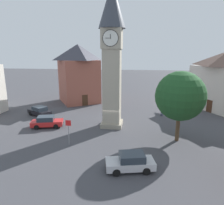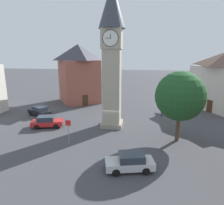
{
  "view_description": "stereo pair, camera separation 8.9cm",
  "coord_description": "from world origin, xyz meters",
  "px_view_note": "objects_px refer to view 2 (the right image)",
  "views": [
    {
      "loc": [
        -3.9,
        25.95,
        9.66
      ],
      "look_at": [
        0.0,
        0.0,
        3.31
      ],
      "focal_mm": 32.32,
      "sensor_mm": 36.0,
      "label": 1
    },
    {
      "loc": [
        -3.98,
        25.93,
        9.66
      ],
      "look_at": [
        0.0,
        0.0,
        3.31
      ],
      "focal_mm": 32.32,
      "sensor_mm": 36.0,
      "label": 2
    }
  ],
  "objects_px": {
    "building_corner_back": "(79,73)",
    "road_sign": "(68,128)",
    "car_blue_kerb": "(47,122)",
    "car_silver_kerb": "(130,162)",
    "tree": "(180,96)",
    "clock_tower": "(112,46)",
    "pedestrian": "(162,110)",
    "car_red_corner": "(40,111)"
  },
  "relations": [
    {
      "from": "car_blue_kerb",
      "to": "car_silver_kerb",
      "type": "relative_size",
      "value": 1.01
    },
    {
      "from": "clock_tower",
      "to": "pedestrian",
      "type": "bearing_deg",
      "value": -142.14
    },
    {
      "from": "car_red_corner",
      "to": "car_blue_kerb",
      "type": "bearing_deg",
      "value": 127.22
    },
    {
      "from": "car_blue_kerb",
      "to": "pedestrian",
      "type": "xyz_separation_m",
      "value": [
        -15.76,
        -7.34,
        0.25
      ]
    },
    {
      "from": "car_blue_kerb",
      "to": "tree",
      "type": "xyz_separation_m",
      "value": [
        -16.67,
        1.86,
        4.42
      ]
    },
    {
      "from": "tree",
      "to": "building_corner_back",
      "type": "distance_m",
      "value": 24.04
    },
    {
      "from": "building_corner_back",
      "to": "road_sign",
      "type": "xyz_separation_m",
      "value": [
        -5.12,
        20.01,
        -3.96
      ]
    },
    {
      "from": "clock_tower",
      "to": "car_silver_kerb",
      "type": "distance_m",
      "value": 14.76
    },
    {
      "from": "car_silver_kerb",
      "to": "tree",
      "type": "bearing_deg",
      "value": -125.46
    },
    {
      "from": "car_silver_kerb",
      "to": "road_sign",
      "type": "relative_size",
      "value": 1.57
    },
    {
      "from": "pedestrian",
      "to": "road_sign",
      "type": "height_order",
      "value": "road_sign"
    },
    {
      "from": "car_red_corner",
      "to": "clock_tower",
      "type": "bearing_deg",
      "value": 166.63
    },
    {
      "from": "building_corner_back",
      "to": "road_sign",
      "type": "distance_m",
      "value": 21.03
    },
    {
      "from": "clock_tower",
      "to": "car_blue_kerb",
      "type": "bearing_deg",
      "value": 11.71
    },
    {
      "from": "pedestrian",
      "to": "road_sign",
      "type": "xyz_separation_m",
      "value": [
        10.88,
        12.13,
        0.89
      ]
    },
    {
      "from": "clock_tower",
      "to": "car_red_corner",
      "type": "bearing_deg",
      "value": -13.37
    },
    {
      "from": "pedestrian",
      "to": "tree",
      "type": "bearing_deg",
      "value": 95.6
    },
    {
      "from": "clock_tower",
      "to": "road_sign",
      "type": "distance_m",
      "value": 11.55
    },
    {
      "from": "car_blue_kerb",
      "to": "tree",
      "type": "relative_size",
      "value": 0.56
    },
    {
      "from": "car_silver_kerb",
      "to": "building_corner_back",
      "type": "relative_size",
      "value": 0.38
    },
    {
      "from": "clock_tower",
      "to": "road_sign",
      "type": "xyz_separation_m",
      "value": [
        3.73,
        6.57,
        -8.73
      ]
    },
    {
      "from": "car_silver_kerb",
      "to": "car_red_corner",
      "type": "bearing_deg",
      "value": -41.18
    },
    {
      "from": "car_silver_kerb",
      "to": "pedestrian",
      "type": "relative_size",
      "value": 2.6
    },
    {
      "from": "car_red_corner",
      "to": "pedestrian",
      "type": "distance_m",
      "value": 19.5
    },
    {
      "from": "car_red_corner",
      "to": "building_corner_back",
      "type": "distance_m",
      "value": 12.17
    },
    {
      "from": "car_blue_kerb",
      "to": "clock_tower",
      "type": "bearing_deg",
      "value": -168.29
    },
    {
      "from": "car_red_corner",
      "to": "tree",
      "type": "relative_size",
      "value": 0.56
    },
    {
      "from": "clock_tower",
      "to": "road_sign",
      "type": "bearing_deg",
      "value": 60.39
    },
    {
      "from": "clock_tower",
      "to": "road_sign",
      "type": "height_order",
      "value": "clock_tower"
    },
    {
      "from": "car_blue_kerb",
      "to": "car_red_corner",
      "type": "bearing_deg",
      "value": -52.78
    },
    {
      "from": "pedestrian",
      "to": "car_blue_kerb",
      "type": "bearing_deg",
      "value": 24.98
    },
    {
      "from": "tree",
      "to": "building_corner_back",
      "type": "xyz_separation_m",
      "value": [
        16.9,
        -17.08,
        0.68
      ]
    },
    {
      "from": "car_blue_kerb",
      "to": "building_corner_back",
      "type": "height_order",
      "value": "building_corner_back"
    },
    {
      "from": "car_silver_kerb",
      "to": "building_corner_back",
      "type": "distance_m",
      "value": 27.27
    },
    {
      "from": "car_silver_kerb",
      "to": "road_sign",
      "type": "bearing_deg",
      "value": -29.78
    },
    {
      "from": "pedestrian",
      "to": "road_sign",
      "type": "bearing_deg",
      "value": 48.1
    },
    {
      "from": "car_silver_kerb",
      "to": "road_sign",
      "type": "xyz_separation_m",
      "value": [
        6.89,
        -3.94,
        1.14
      ]
    },
    {
      "from": "road_sign",
      "to": "building_corner_back",
      "type": "bearing_deg",
      "value": -75.65
    },
    {
      "from": "road_sign",
      "to": "car_silver_kerb",
      "type": "bearing_deg",
      "value": 150.22
    },
    {
      "from": "pedestrian",
      "to": "tree",
      "type": "distance_m",
      "value": 10.15
    },
    {
      "from": "car_blue_kerb",
      "to": "car_red_corner",
      "type": "xyz_separation_m",
      "value": [
        3.55,
        -4.68,
        0.0
      ]
    },
    {
      "from": "road_sign",
      "to": "tree",
      "type": "bearing_deg",
      "value": -166.07
    }
  ]
}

